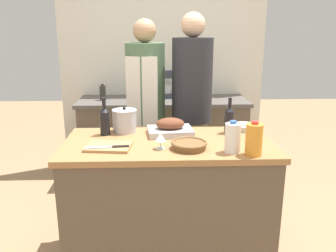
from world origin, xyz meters
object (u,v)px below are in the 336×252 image
(stock_pot, at_px, (125,121))
(person_cook_guest, at_px, (192,106))
(wine_bottle_dark, at_px, (229,119))
(condiment_bottle_tall, at_px, (103,93))
(mixing_bowl, at_px, (245,127))
(stand_mixer, at_px, (169,86))
(wine_glass_left, at_px, (160,138))
(knife_chef, at_px, (108,147))
(cutting_board, at_px, (108,147))
(wine_bottle_green, at_px, (105,120))
(person_cook_aproned, at_px, (146,107))
(wicker_basket, at_px, (189,145))
(milk_jug, at_px, (233,138))
(condiment_bottle_extra, at_px, (208,95))
(juice_jug, at_px, (254,139))
(roasting_pan, at_px, (170,128))
(condiment_bottle_short, at_px, (206,93))

(stock_pot, bearing_deg, person_cook_guest, 43.45)
(wine_bottle_dark, height_order, condiment_bottle_tall, wine_bottle_dark)
(mixing_bowl, relative_size, stand_mixer, 0.57)
(stock_pot, distance_m, stand_mixer, 1.45)
(wine_glass_left, relative_size, knife_chef, 0.37)
(cutting_board, bearing_deg, wine_bottle_green, 101.14)
(person_cook_aproned, distance_m, person_cook_guest, 0.42)
(wicker_basket, bearing_deg, person_cook_aproned, 106.66)
(wicker_basket, xyz_separation_m, milk_jug, (0.26, -0.08, 0.07))
(wine_glass_left, height_order, knife_chef, wine_glass_left)
(wine_bottle_dark, relative_size, condiment_bottle_tall, 1.50)
(condiment_bottle_extra, bearing_deg, wine_bottle_green, -126.41)
(juice_jug, xyz_separation_m, stand_mixer, (-0.43, 1.93, 0.01))
(wicker_basket, bearing_deg, cutting_board, 176.61)
(roasting_pan, relative_size, stand_mixer, 1.10)
(person_cook_guest, bearing_deg, wine_bottle_green, -132.15)
(stand_mixer, bearing_deg, wicker_basket, -88.38)
(stock_pot, height_order, juice_jug, juice_jug)
(mixing_bowl, distance_m, person_cook_guest, 0.62)
(wine_glass_left, bearing_deg, wicker_basket, -0.61)
(stock_pot, distance_m, knife_chef, 0.42)
(milk_jug, bearing_deg, wicker_basket, 163.14)
(mixing_bowl, xyz_separation_m, wine_bottle_green, (-1.05, -0.09, 0.08))
(wicker_basket, bearing_deg, knife_chef, -179.02)
(wine_bottle_green, xyz_separation_m, stand_mixer, (0.53, 1.47, 0.01))
(roasting_pan, relative_size, cutting_board, 1.10)
(person_cook_aproned, bearing_deg, person_cook_guest, -0.45)
(milk_jug, xyz_separation_m, person_cook_guest, (-0.15, 1.01, -0.01))
(juice_jug, height_order, condiment_bottle_extra, juice_jug)
(mixing_bowl, height_order, stand_mixer, stand_mixer)
(mixing_bowl, distance_m, wine_bottle_dark, 0.18)
(stock_pot, distance_m, wine_bottle_dark, 0.77)
(mixing_bowl, relative_size, person_cook_aproned, 0.10)
(roasting_pan, relative_size, milk_jug, 1.67)
(wine_bottle_dark, height_order, person_cook_guest, person_cook_guest)
(knife_chef, distance_m, condiment_bottle_extra, 1.83)
(wicker_basket, bearing_deg, milk_jug, -16.86)
(stock_pot, height_order, condiment_bottle_short, stock_pot)
(roasting_pan, distance_m, wine_glass_left, 0.33)
(wine_bottle_dark, distance_m, person_cook_guest, 0.62)
(knife_chef, relative_size, condiment_bottle_short, 2.03)
(condiment_bottle_tall, xyz_separation_m, person_cook_guest, (0.89, -0.76, 0.01))
(mixing_bowl, relative_size, wine_bottle_dark, 0.67)
(person_cook_aproned, bearing_deg, milk_jug, -52.93)
(milk_jug, xyz_separation_m, person_cook_aproned, (-0.56, 1.08, -0.04))
(wine_bottle_dark, bearing_deg, wine_bottle_green, -179.14)
(knife_chef, relative_size, stand_mixer, 0.92)
(milk_jug, height_order, condiment_bottle_tall, milk_jug)
(juice_jug, relative_size, stand_mixer, 0.69)
(cutting_board, distance_m, condiment_bottle_extra, 1.80)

